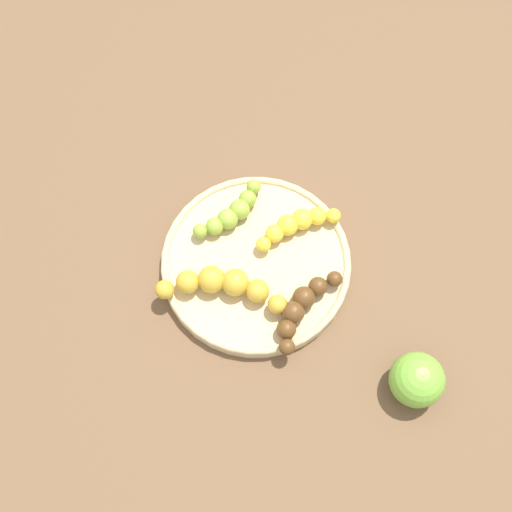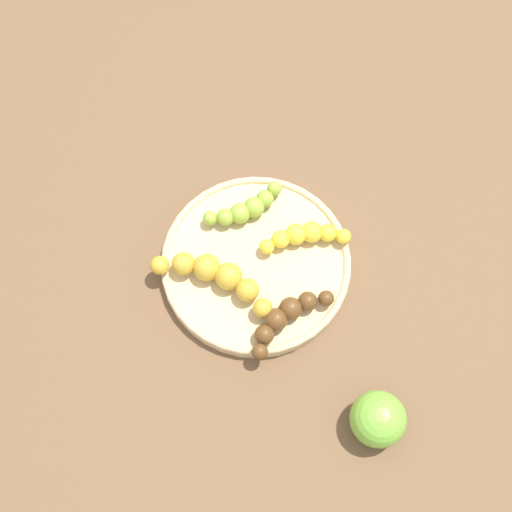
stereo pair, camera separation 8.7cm
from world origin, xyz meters
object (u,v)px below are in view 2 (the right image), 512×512
object	(u,v)px
fruit_bowl	(256,263)
banana_yellow	(304,236)
banana_green	(245,208)
banana_spotted	(216,276)
banana_overripe	(286,317)
apple_green	(378,419)

from	to	relation	value
fruit_bowl	banana_yellow	bearing A→B (deg)	-66.26
banana_green	banana_spotted	distance (m)	0.10
banana_overripe	banana_spotted	bearing A→B (deg)	20.71
banana_yellow	apple_green	bearing A→B (deg)	-169.34
banana_yellow	banana_overripe	xyz separation A→B (m)	(-0.11, 0.03, 0.00)
banana_green	banana_overripe	distance (m)	0.16
banana_yellow	banana_green	distance (m)	0.09
fruit_bowl	banana_green	world-z (taller)	banana_green
banana_overripe	apple_green	bearing A→B (deg)	-177.57
fruit_bowl	apple_green	distance (m)	0.25
banana_yellow	banana_green	world-z (taller)	same
banana_overripe	banana_yellow	bearing A→B (deg)	-51.36
banana_yellow	banana_spotted	xyz separation A→B (m)	(-0.05, 0.12, 0.00)
fruit_bowl	banana_overripe	world-z (taller)	banana_overripe
banana_yellow	banana_spotted	world-z (taller)	banana_spotted
banana_spotted	fruit_bowl	bearing A→B (deg)	-38.86
banana_green	banana_yellow	bearing A→B (deg)	35.69
banana_yellow	banana_spotted	distance (m)	0.13
apple_green	fruit_bowl	bearing A→B (deg)	32.87
fruit_bowl	banana_overripe	distance (m)	0.09
banana_green	apple_green	xyz separation A→B (m)	(-0.28, -0.15, 0.00)
apple_green	banana_green	bearing A→B (deg)	27.69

